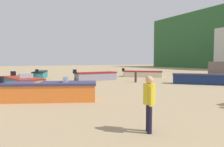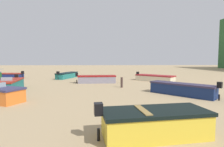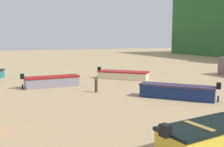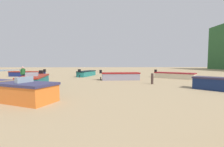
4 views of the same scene
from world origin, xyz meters
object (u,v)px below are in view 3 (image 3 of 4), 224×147
(boat_grey_0, at_px, (52,81))
(boat_navy_3, at_px, (177,92))
(boat_cream_6, at_px, (123,75))
(boat_yellow_4, at_px, (207,137))
(mooring_post_near_water, at_px, (96,86))

(boat_grey_0, height_order, boat_navy_3, boat_navy_3)
(boat_grey_0, distance_m, boat_cream_6, 7.52)
(boat_yellow_4, xyz_separation_m, boat_cream_6, (-16.64, 4.72, -0.10))
(boat_navy_3, relative_size, boat_cream_6, 0.93)
(boat_navy_3, relative_size, boat_yellow_4, 1.08)
(boat_grey_0, relative_size, mooring_post_near_water, 4.72)
(boat_cream_6, bearing_deg, boat_grey_0, -34.02)
(boat_navy_3, distance_m, mooring_post_near_water, 5.85)
(boat_grey_0, xyz_separation_m, boat_cream_6, (-1.68, 7.33, -0.06))
(boat_yellow_4, relative_size, mooring_post_near_water, 4.07)
(mooring_post_near_water, bearing_deg, boat_cream_6, 137.97)
(boat_cream_6, bearing_deg, boat_yellow_4, 27.22)
(mooring_post_near_water, bearing_deg, boat_navy_3, 45.60)
(mooring_post_near_water, bearing_deg, boat_grey_0, -144.38)
(boat_yellow_4, bearing_deg, boat_cream_6, 156.48)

